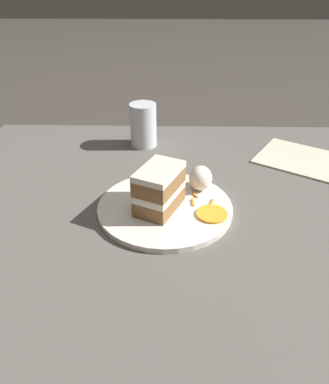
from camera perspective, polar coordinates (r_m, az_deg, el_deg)
The scene contains 9 objects.
ground_plane at distance 0.73m, azimuth 0.90°, elevation -5.51°, with size 6.00×6.00×0.00m, color #38332D.
dining_table at distance 0.72m, azimuth 0.90°, elevation -4.66°, with size 0.91×0.99×0.03m, color #56514C.
plate at distance 0.73m, azimuth 0.00°, elevation -2.37°, with size 0.26×0.26×0.01m, color silver.
cake_slice at distance 0.69m, azimuth -0.90°, elevation 0.51°, with size 0.12×0.10×0.08m.
cream_dollop at distance 0.76m, azimuth 5.41°, elevation 2.15°, with size 0.05×0.05×0.05m, color silver.
orange_garnish at distance 0.70m, azimuth 7.14°, elevation -3.33°, with size 0.06×0.06×0.00m, color orange.
carrot_shreds_scatter at distance 0.76m, azimuth 3.70°, elevation -0.24°, with size 0.10×0.11×0.00m.
drinking_glass at distance 0.97m, azimuth -3.31°, elevation 9.72°, with size 0.07×0.07×0.11m.
menu_card at distance 0.97m, azimuth 20.25°, elevation 4.66°, with size 0.16×0.20×0.00m, color beige.
Camera 1 is at (0.58, 0.00, 0.44)m, focal length 35.00 mm.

